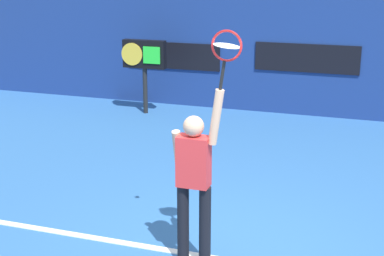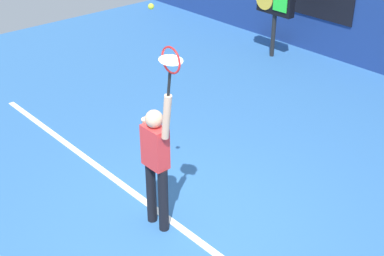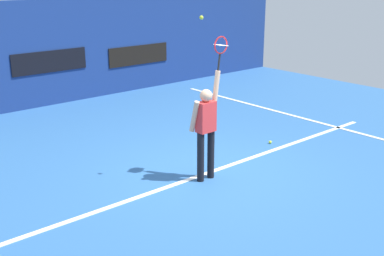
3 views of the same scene
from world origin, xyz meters
TOP-DOWN VIEW (x-y plane):
  - back_wall at (0.00, 6.68)m, footprint 18.00×0.20m
  - sponsor_banner_center at (0.00, 6.56)m, footprint 2.20×0.03m
  - sponsor_banner_portside at (-3.00, 6.56)m, footprint 2.20×0.03m
  - tennis_player at (-0.25, -0.16)m, footprint 0.57×0.31m
  - tennis_racket at (0.08, -0.17)m, footprint 0.35×0.27m
  - scoreboard_clock at (-3.33, 5.65)m, footprint 0.96×0.20m

SIDE VIEW (x-z plane):
  - tennis_player at x=-0.25m, z-range 0.02..2.01m
  - sponsor_banner_portside at x=-3.00m, z-range 0.84..1.44m
  - scoreboard_clock at x=-3.33m, z-range 0.43..2.04m
  - sponsor_banner_center at x=0.00m, z-range 0.95..1.55m
  - back_wall at x=0.00m, z-range 0.00..2.93m
  - tennis_racket at x=0.08m, z-range 2.08..2.70m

